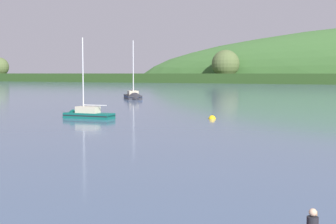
# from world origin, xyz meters

# --- Properties ---
(sailboat_near_mooring) EXTENTS (5.96, 2.08, 8.96)m
(sailboat_near_mooring) POSITION_xyz_m (-6.78, 37.47, 0.19)
(sailboat_near_mooring) COLOR #0F564C
(sailboat_near_mooring) RESTS_ON ground
(sailboat_midwater_white) EXTENTS (6.77, 7.49, 11.51)m
(sailboat_midwater_white) POSITION_xyz_m (-22.35, 72.44, 0.21)
(sailboat_midwater_white) COLOR #232328
(sailboat_midwater_white) RESTS_ON ground
(mooring_buoy_far_upstream) EXTENTS (0.72, 0.72, 0.80)m
(mooring_buoy_far_upstream) POSITION_xyz_m (5.15, 42.80, 0.00)
(mooring_buoy_far_upstream) COLOR yellow
(mooring_buoy_far_upstream) RESTS_ON ground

